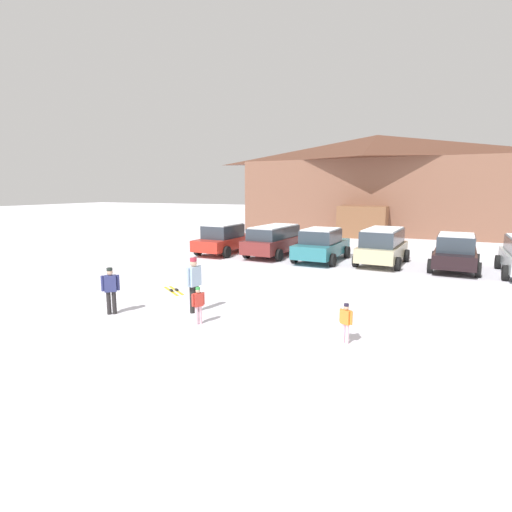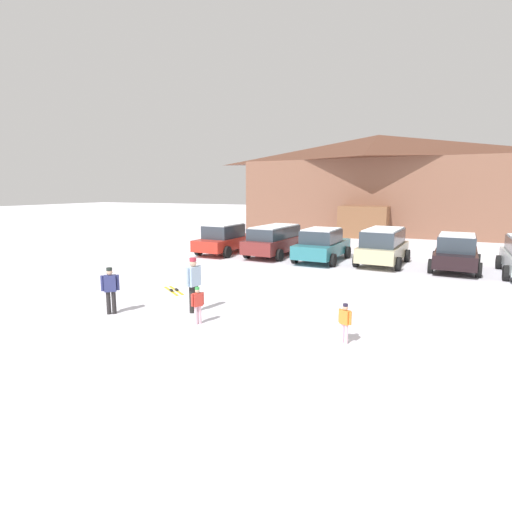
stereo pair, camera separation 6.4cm
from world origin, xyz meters
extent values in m
plane|color=white|center=(0.00, 0.00, 0.00)|extent=(160.00, 160.00, 0.00)
cube|color=brown|center=(0.44, 29.84, 3.03)|extent=(21.37, 8.95, 6.05)
pyramid|color=#563022|center=(0.44, 29.84, 7.13)|extent=(21.99, 9.57, 2.15)
cube|color=brown|center=(0.26, 24.85, 1.20)|extent=(3.66, 1.93, 2.40)
cube|color=red|center=(-5.85, 14.03, 0.63)|extent=(1.94, 4.69, 0.61)
cube|color=#2D3842|center=(-5.86, 13.80, 1.29)|extent=(1.63, 2.47, 0.72)
cube|color=white|center=(-5.86, 13.80, 1.68)|extent=(1.52, 2.35, 0.06)
cylinder|color=black|center=(-6.71, 15.51, 0.32)|extent=(0.25, 0.65, 0.64)
cylinder|color=black|center=(-4.85, 15.42, 0.32)|extent=(0.25, 0.65, 0.64)
cylinder|color=black|center=(-6.85, 12.65, 0.32)|extent=(0.25, 0.65, 0.64)
cylinder|color=black|center=(-4.99, 12.56, 0.32)|extent=(0.25, 0.65, 0.64)
cube|color=maroon|center=(-2.88, 14.29, 0.67)|extent=(2.19, 4.90, 0.70)
cube|color=#2D3842|center=(-2.89, 14.20, 1.32)|extent=(1.88, 3.74, 0.61)
cube|color=white|center=(-2.89, 14.20, 1.66)|extent=(1.76, 3.55, 0.06)
cylinder|color=black|center=(-3.71, 15.85, 0.32)|extent=(0.27, 0.66, 0.64)
cylinder|color=black|center=(-1.79, 15.68, 0.32)|extent=(0.27, 0.66, 0.64)
cylinder|color=black|center=(-3.96, 12.90, 0.32)|extent=(0.27, 0.66, 0.64)
cylinder|color=black|center=(-2.05, 12.74, 0.32)|extent=(0.27, 0.66, 0.64)
cube|color=#2A747E|center=(-0.07, 13.79, 0.65)|extent=(2.10, 4.48, 0.66)
cube|color=#2D3842|center=(-0.09, 13.57, 1.30)|extent=(1.75, 2.37, 0.65)
cube|color=white|center=(-0.09, 13.57, 1.66)|extent=(1.63, 2.25, 0.06)
cylinder|color=black|center=(-0.97, 15.21, 0.32)|extent=(0.26, 0.65, 0.64)
cylinder|color=black|center=(0.99, 15.08, 0.32)|extent=(0.26, 0.65, 0.64)
cylinder|color=black|center=(-1.14, 12.50, 0.32)|extent=(0.26, 0.65, 0.64)
cylinder|color=black|center=(0.82, 12.38, 0.32)|extent=(0.26, 0.65, 0.64)
cube|color=#BAB188|center=(2.92, 13.99, 0.66)|extent=(2.15, 4.34, 0.67)
cube|color=#2D3842|center=(2.92, 13.90, 1.36)|extent=(1.85, 3.31, 0.74)
cube|color=white|center=(2.92, 13.90, 1.76)|extent=(1.73, 3.15, 0.06)
cylinder|color=black|center=(2.09, 15.37, 0.32)|extent=(0.28, 0.66, 0.64)
cylinder|color=black|center=(4.00, 15.19, 0.32)|extent=(0.28, 0.66, 0.64)
cylinder|color=black|center=(1.85, 12.78, 0.32)|extent=(0.28, 0.66, 0.64)
cylinder|color=black|center=(3.76, 12.60, 0.32)|extent=(0.28, 0.66, 0.64)
cube|color=black|center=(6.14, 13.90, 0.62)|extent=(2.00, 4.28, 0.60)
cube|color=#2D3842|center=(6.12, 13.69, 1.27)|extent=(1.66, 2.27, 0.70)
cube|color=white|center=(6.12, 13.69, 1.65)|extent=(1.55, 2.15, 0.06)
cylinder|color=black|center=(5.29, 15.25, 0.32)|extent=(0.26, 0.65, 0.64)
cylinder|color=black|center=(7.16, 15.12, 0.32)|extent=(0.26, 0.65, 0.64)
cylinder|color=black|center=(5.12, 12.67, 0.32)|extent=(0.26, 0.65, 0.64)
cylinder|color=black|center=(6.98, 12.54, 0.32)|extent=(0.26, 0.65, 0.64)
cylinder|color=black|center=(8.02, 15.02, 0.32)|extent=(0.24, 0.65, 0.64)
cylinder|color=black|center=(7.93, 12.28, 0.32)|extent=(0.24, 0.65, 0.64)
cylinder|color=black|center=(-1.42, 3.52, 0.41)|extent=(0.15, 0.15, 0.82)
cylinder|color=black|center=(-1.38, 3.70, 0.41)|extent=(0.15, 0.15, 0.82)
cube|color=#A7C6E3|center=(-1.40, 3.61, 1.11)|extent=(0.32, 0.44, 0.58)
cylinder|color=#A7C6E3|center=(-1.45, 3.36, 1.12)|extent=(0.11, 0.11, 0.55)
cylinder|color=#A7C6E3|center=(-1.34, 3.86, 1.12)|extent=(0.11, 0.11, 0.55)
sphere|color=tan|center=(-1.40, 3.61, 1.50)|extent=(0.21, 0.21, 0.21)
cylinder|color=#AE293B|center=(-1.40, 3.61, 1.62)|extent=(0.20, 0.20, 0.10)
cylinder|color=beige|center=(-0.74, 2.68, 0.26)|extent=(0.09, 0.09, 0.51)
cylinder|color=beige|center=(-0.68, 2.78, 0.26)|extent=(0.09, 0.09, 0.51)
cube|color=#BF362C|center=(-0.71, 2.73, 0.70)|extent=(0.26, 0.29, 0.36)
cylinder|color=#BF362C|center=(-0.80, 2.59, 0.71)|extent=(0.07, 0.07, 0.35)
cylinder|color=#BF362C|center=(-0.63, 2.86, 0.71)|extent=(0.07, 0.07, 0.35)
sphere|color=tan|center=(-0.71, 2.73, 0.94)|extent=(0.13, 0.13, 0.13)
cylinder|color=green|center=(-0.71, 2.73, 1.02)|extent=(0.13, 0.13, 0.06)
cylinder|color=#262324|center=(-3.51, 2.52, 0.35)|extent=(0.13, 0.13, 0.69)
cylinder|color=#262324|center=(-3.62, 2.42, 0.35)|extent=(0.13, 0.13, 0.69)
cube|color=navy|center=(-3.56, 2.47, 0.94)|extent=(0.39, 0.37, 0.49)
cylinder|color=navy|center=(-3.40, 2.61, 0.95)|extent=(0.09, 0.09, 0.46)
cylinder|color=navy|center=(-3.73, 2.34, 0.95)|extent=(0.09, 0.09, 0.46)
sphere|color=tan|center=(-3.56, 2.47, 1.27)|extent=(0.18, 0.18, 0.18)
cylinder|color=#222A26|center=(-3.56, 2.47, 1.36)|extent=(0.17, 0.17, 0.08)
cylinder|color=silver|center=(3.22, 2.98, 0.24)|extent=(0.09, 0.09, 0.49)
cylinder|color=silver|center=(3.32, 2.93, 0.24)|extent=(0.09, 0.09, 0.49)
cube|color=orange|center=(3.27, 2.95, 0.66)|extent=(0.28, 0.23, 0.34)
cylinder|color=orange|center=(3.13, 3.02, 0.67)|extent=(0.07, 0.07, 0.33)
cylinder|color=orange|center=(3.41, 2.89, 0.67)|extent=(0.07, 0.07, 0.33)
sphere|color=tan|center=(3.27, 2.95, 0.89)|extent=(0.12, 0.12, 0.12)
cylinder|color=#241D32|center=(3.27, 2.95, 0.96)|extent=(0.12, 0.12, 0.06)
cube|color=yellow|center=(-3.52, 5.38, 0.01)|extent=(1.22, 0.93, 0.02)
cube|color=black|center=(-3.48, 5.35, 0.05)|extent=(0.21, 0.18, 0.06)
cube|color=yellow|center=(-3.41, 5.54, 0.01)|extent=(1.22, 0.93, 0.02)
cube|color=black|center=(-3.37, 5.51, 0.05)|extent=(0.21, 0.18, 0.06)
camera|label=1|loc=(4.95, -6.32, 3.69)|focal=28.00mm
camera|label=2|loc=(5.01, -6.30, 3.69)|focal=28.00mm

